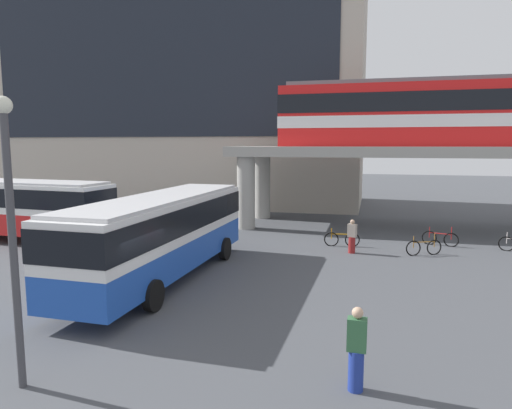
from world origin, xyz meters
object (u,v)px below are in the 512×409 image
(bicycle_orange, at_px, (342,239))
(pedestrian_waiting_near_stop, at_px, (352,237))
(station_building, at_px, (182,83))
(bus_main, at_px, (162,228))
(bicycle_brown, at_px, (424,247))
(train, at_px, (480,112))
(pedestrian_near_building, at_px, (356,351))
(bicycle_red, at_px, (440,239))
(bus_secondary, at_px, (16,203))

(bicycle_orange, bearing_deg, pedestrian_waiting_near_stop, -67.99)
(station_building, xyz_separation_m, bus_main, (9.16, -23.51, -8.64))
(bicycle_orange, bearing_deg, bicycle_brown, -13.88)
(train, relative_size, pedestrian_waiting_near_stop, 14.21)
(train, xyz_separation_m, bicycle_brown, (-3.39, -6.61, -6.61))
(pedestrian_near_building, bearing_deg, bus_main, 139.86)
(station_building, bearing_deg, bus_main, -68.71)
(bus_main, distance_m, pedestrian_near_building, 9.75)
(bus_main, relative_size, pedestrian_waiting_near_stop, 6.88)
(bicycle_orange, xyz_separation_m, pedestrian_near_building, (1.17, -13.79, 0.50))
(pedestrian_near_building, relative_size, pedestrian_waiting_near_stop, 1.13)
(bicycle_brown, relative_size, pedestrian_near_building, 0.91)
(station_building, height_order, bicycle_red, station_building)
(train, bearing_deg, pedestrian_near_building, -107.24)
(station_building, relative_size, train, 1.39)
(bicycle_brown, relative_size, bicycle_red, 0.96)
(train, height_order, bicycle_orange, train)
(station_building, relative_size, bicycle_red, 18.33)
(bus_main, height_order, bicycle_orange, bus_main)
(bicycle_red, bearing_deg, pedestrian_near_building, -103.61)
(train, distance_m, bicycle_red, 8.22)
(bus_secondary, height_order, pedestrian_waiting_near_stop, bus_secondary)
(train, xyz_separation_m, bicycle_red, (-2.36, -4.27, -6.61))
(bicycle_brown, bearing_deg, pedestrian_near_building, -101.67)
(bus_main, distance_m, bicycle_orange, 9.92)
(bus_main, bearing_deg, pedestrian_near_building, -40.14)
(station_building, relative_size, bicycle_orange, 17.86)
(bicycle_brown, distance_m, pedestrian_waiting_near_stop, 3.32)
(bicycle_brown, bearing_deg, bus_secondary, -174.96)
(station_building, distance_m, train, 25.11)
(train, bearing_deg, station_building, 155.51)
(station_building, distance_m, pedestrian_near_building, 35.43)
(bus_secondary, distance_m, bicycle_orange, 17.39)
(bicycle_red, relative_size, pedestrian_waiting_near_stop, 1.08)
(train, relative_size, bicycle_brown, 13.81)
(bicycle_orange, height_order, pedestrian_near_building, pedestrian_near_building)
(bicycle_orange, relative_size, pedestrian_near_building, 0.98)
(bus_main, relative_size, bus_secondary, 0.99)
(bus_secondary, relative_size, bicycle_brown, 6.75)
(station_building, distance_m, bus_secondary, 20.72)
(bus_main, height_order, pedestrian_near_building, bus_main)
(bus_secondary, height_order, bicycle_brown, bus_secondary)
(bus_main, bearing_deg, bus_secondary, 156.34)
(train, bearing_deg, bus_secondary, -160.81)
(bus_secondary, distance_m, pedestrian_waiting_near_stop, 17.74)
(bus_main, relative_size, bicycle_orange, 6.23)
(train, xyz_separation_m, bus_main, (-13.44, -13.21, -4.98))
(pedestrian_waiting_near_stop, bearing_deg, pedestrian_near_building, -87.13)
(bicycle_brown, bearing_deg, train, 62.89)
(station_building, relative_size, pedestrian_waiting_near_stop, 19.71)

